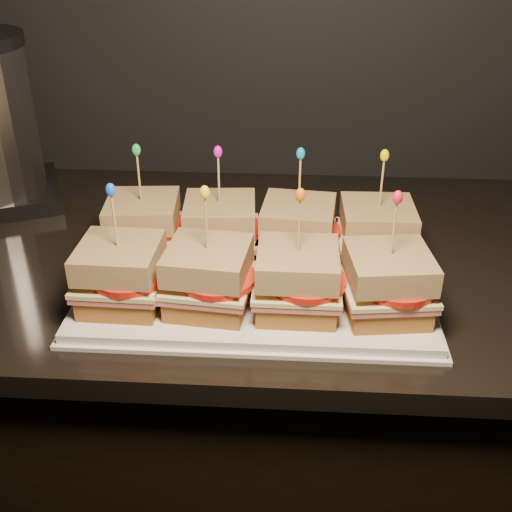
{
  "coord_description": "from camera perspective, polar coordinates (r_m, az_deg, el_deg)",
  "views": [
    {
      "loc": [
        0.96,
        0.83,
        1.39
      ],
      "look_at": [
        0.91,
        1.58,
        0.96
      ],
      "focal_mm": 45.0,
      "sensor_mm": 36.0,
      "label": 1
    }
  ],
  "objects": [
    {
      "name": "sandwich_4_ham",
      "position": [
        0.83,
        -11.84,
        -2.27
      ],
      "size": [
        0.11,
        0.11,
        0.01
      ],
      "primitive_type": "cube",
      "rotation": [
        0.0,
        0.0,
        -0.03
      ],
      "color": "#B6574E",
      "rests_on": "sandwich_4_bread_bot"
    },
    {
      "name": "sandwich_4_bread_top",
      "position": [
        0.82,
        -12.09,
        -0.14
      ],
      "size": [
        0.1,
        0.1,
        0.03
      ],
      "primitive_type": "cube",
      "rotation": [
        0.0,
        0.0,
        -0.03
      ],
      "color": "#552C14",
      "rests_on": "sandwich_4_tomato"
    },
    {
      "name": "sandwich_4_tomato",
      "position": [
        0.82,
        -11.23,
        -1.67
      ],
      "size": [
        0.1,
        0.1,
        0.01
      ],
      "primitive_type": "cylinder",
      "color": "red",
      "rests_on": "sandwich_4_cheese"
    },
    {
      "name": "sandwich_4_cheese",
      "position": [
        0.83,
        -11.88,
        -1.86
      ],
      "size": [
        0.11,
        0.11,
        0.01
      ],
      "primitive_type": "cube",
      "rotation": [
        0.0,
        0.0,
        -0.03
      ],
      "color": "beige",
      "rests_on": "sandwich_4_ham"
    },
    {
      "name": "sandwich_5_frill",
      "position": [
        0.75,
        -4.58,
        5.67
      ],
      "size": [
        0.01,
        0.01,
        0.02
      ],
      "primitive_type": "ellipsoid",
      "color": "yellow",
      "rests_on": "sandwich_5_pick"
    },
    {
      "name": "sandwich_6_pick",
      "position": [
        0.77,
        3.85,
        2.38
      ],
      "size": [
        0.0,
        0.0,
        0.09
      ],
      "primitive_type": "cylinder",
      "color": "tan",
      "rests_on": "sandwich_6_bread_top"
    },
    {
      "name": "sandwich_0_cheese",
      "position": [
        0.94,
        -9.93,
        2.39
      ],
      "size": [
        0.12,
        0.11,
        0.01
      ],
      "primitive_type": "cube",
      "rotation": [
        0.0,
        0.0,
        0.08
      ],
      "color": "beige",
      "rests_on": "sandwich_0_ham"
    },
    {
      "name": "sandwich_0_frill",
      "position": [
        0.9,
        -10.6,
        9.27
      ],
      "size": [
        0.01,
        0.01,
        0.02
      ],
      "primitive_type": "ellipsoid",
      "color": "green",
      "rests_on": "sandwich_0_pick"
    },
    {
      "name": "sandwich_2_ham",
      "position": [
        0.92,
        3.72,
        1.63
      ],
      "size": [
        0.12,
        0.11,
        0.01
      ],
      "primitive_type": "cube",
      "rotation": [
        0.0,
        0.0,
        -0.1
      ],
      "color": "#B6574E",
      "rests_on": "sandwich_2_bread_bot"
    },
    {
      "name": "sandwich_2_bread_top",
      "position": [
        0.91,
        3.79,
        3.64
      ],
      "size": [
        0.11,
        0.11,
        0.03
      ],
      "primitive_type": "cube",
      "rotation": [
        0.0,
        0.0,
        -0.1
      ],
      "color": "#552C14",
      "rests_on": "sandwich_2_tomato"
    },
    {
      "name": "sandwich_6_bread_bot",
      "position": [
        0.82,
        3.62,
        -3.89
      ],
      "size": [
        0.1,
        0.1,
        0.03
      ],
      "primitive_type": "cube",
      "rotation": [
        0.0,
        0.0,
        -0.01
      ],
      "color": "brown",
      "rests_on": "platter"
    },
    {
      "name": "sandwich_0_bread_bot",
      "position": [
        0.96,
        -9.8,
        1.08
      ],
      "size": [
        0.1,
        0.1,
        0.03
      ],
      "primitive_type": "cube",
      "rotation": [
        0.0,
        0.0,
        0.08
      ],
      "color": "brown",
      "rests_on": "platter"
    },
    {
      "name": "sandwich_4_pick",
      "position": [
        0.8,
        -12.44,
        2.8
      ],
      "size": [
        0.0,
        0.0,
        0.09
      ],
      "primitive_type": "cylinder",
      "color": "tan",
      "rests_on": "sandwich_4_bread_top"
    },
    {
      "name": "sandwich_3_bread_top",
      "position": [
        0.91,
        10.8,
        3.39
      ],
      "size": [
        0.1,
        0.1,
        0.03
      ],
      "primitive_type": "cube",
      "rotation": [
        0.0,
        0.0,
        0.02
      ],
      "color": "#552C14",
      "rests_on": "sandwich_3_tomato"
    },
    {
      "name": "sandwich_5_cheese",
      "position": [
        0.81,
        -4.24,
        -2.16
      ],
      "size": [
        0.12,
        0.12,
        0.01
      ],
      "primitive_type": "cube",
      "rotation": [
        0.0,
        0.0,
        -0.11
      ],
      "color": "beige",
      "rests_on": "sandwich_5_ham"
    },
    {
      "name": "granite_slab",
      "position": [
        1.02,
        -7.67,
        0.02
      ],
      "size": [
        2.35,
        0.63,
        0.03
      ],
      "primitive_type": "cube",
      "color": "black",
      "rests_on": "cabinet"
    },
    {
      "name": "sandwich_2_bread_bot",
      "position": [
        0.93,
        3.69,
        0.68
      ],
      "size": [
        0.11,
        0.11,
        0.03
      ],
      "primitive_type": "cube",
      "rotation": [
        0.0,
        0.0,
        -0.1
      ],
      "color": "brown",
      "rests_on": "platter"
    },
    {
      "name": "sandwich_4_frill",
      "position": [
        0.78,
        -12.8,
        5.76
      ],
      "size": [
        0.01,
        0.01,
        0.02
      ],
      "primitive_type": "ellipsoid",
      "color": "blue",
      "rests_on": "sandwich_4_pick"
    },
    {
      "name": "sandwich_5_bread_top",
      "position": [
        0.79,
        -4.32,
        -0.39
      ],
      "size": [
        0.11,
        0.11,
        0.03
      ],
      "primitive_type": "cube",
      "rotation": [
        0.0,
        0.0,
        -0.11
      ],
      "color": "#552C14",
      "rests_on": "sandwich_5_tomato"
    },
    {
      "name": "sandwich_3_frill",
      "position": [
        0.88,
        11.37,
        8.76
      ],
      "size": [
        0.01,
        0.01,
        0.02
      ],
      "primitive_type": "ellipsoid",
      "color": "yellow",
      "rests_on": "sandwich_3_pick"
    },
    {
      "name": "sandwich_7_bread_top",
      "position": [
        0.8,
        11.77,
        -0.89
      ],
      "size": [
        0.11,
        0.11,
        0.03
      ],
      "primitive_type": "cube",
      "rotation": [
        0.0,
        0.0,
        0.13
      ],
      "color": "#552C14",
      "rests_on": "sandwich_7_tomato"
    },
    {
      "name": "sandwich_0_tomato",
      "position": [
        0.93,
        -9.33,
        2.61
      ],
      "size": [
        0.1,
        0.1,
        0.01
      ],
      "primitive_type": "cylinder",
      "color": "red",
      "rests_on": "sandwich_0_cheese"
    },
    {
      "name": "sandwich_6_ham",
      "position": [
        0.81,
        3.66,
        -2.85
      ],
      "size": [
        0.11,
        0.1,
        0.01
      ],
      "primitive_type": "cube",
      "rotation": [
        0.0,
        0.0,
        -0.01
      ],
      "color": "#B6574E",
      "rests_on": "sandwich_6_bread_bot"
    },
    {
      "name": "sandwich_5_ham",
      "position": [
        0.81,
        -4.22,
        -2.58
      ],
      "size": [
        0.12,
        0.11,
        0.01
      ],
      "primitive_type": "cube",
      "rotation": [
        0.0,
        0.0,
        -0.11
      ],
      "color": "#B6574E",
      "rests_on": "sandwich_5_bread_bot"
    },
    {
      "name": "sandwich_6_frill",
      "position": [
        0.75,
        3.97,
        5.45
      ],
      "size": [
        0.01,
        0.01,
        0.02
      ],
      "primitive_type": "ellipsoid",
      "color": "orange",
      "rests_on": "sandwich_6_pick"
    },
    {
      "name": "cabinet",
      "position": [
        1.3,
        -6.29,
        -17.58
      ],
      "size": [
        2.31,
        0.59,
        0.87
      ],
      "primitive_type": "cube",
      "color": "black",
      "rests_on": "ground"
    },
    {
      "name": "sandwich_5_tomato",
      "position": [
        0.8,
        -3.46,
        -1.96
      ],
      "size": [
        0.1,
        0.1,
        0.01
      ],
      "primitive_type": "cylinder",
      "color": "red",
      "rests_on": "sandwich_5_cheese"
    },
    {
      "name": "platter_rim",
      "position": [
        0.89,
        0.0,
        -2.91
      ],
      "size": [
        0.48,
        0.3,
        0.01
      ],
      "primitive_type": "cube",
      "color": "white",
      "rests_on": "granite_slab"
    },
    {
      "name": "sandwich_2_tomato",
      "position": [
        0.91,
        4.5,
        2.24
      ],
      "size": [
        0.1,
        0.1,
        0.01
      ],
      "primitive_type": "cylinder",
      "color": "red",
      "rests_on": "sandwich_2_cheese"
    },
    {
      "name": "sandwich_3_pick",
      "position": [
        0.9,
        11.08,
        6.08
      ],
      "size": [
        0.0,
        0.0,
        0.09
      ],
      "primitive_type": "cylinder",
      "color": "tan",
      "rests_on": "sandwich_3_bread_top"
    },
    {
      "name": "sandwich_3_cheese",
      "position": [
        0.93,
        10.64,
        1.79
      ],
      "size": [
        0.11,
        0.11,
        0.01
      ],
      "primitive_type": "cube",
      "rotation": [
        0.0,
        0.0,
        0.02
      ],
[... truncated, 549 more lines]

